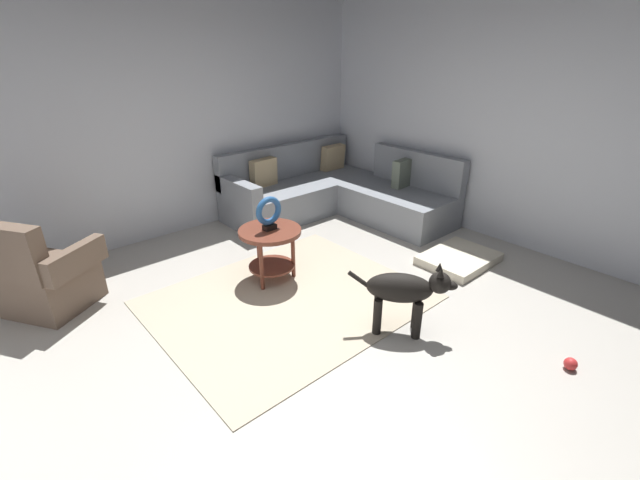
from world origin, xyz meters
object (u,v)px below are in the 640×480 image
object	(u,v)px
armchair	(43,276)
dog	(405,291)
torus_sculpture	(269,212)
dog_bed_mat	(459,259)
sectional_couch	(336,193)
side_table	(270,241)
dog_toy_ball	(571,364)

from	to	relation	value
armchair	dog	distance (m)	3.06
torus_sculpture	dog	xyz separation A→B (m)	(0.30, -1.39, -0.33)
dog_bed_mat	dog	world-z (taller)	dog
armchair	dog_bed_mat	xyz separation A→B (m)	(3.48, -1.90, -0.28)
sectional_couch	armchair	bearing A→B (deg)	-179.45
armchair	dog	world-z (taller)	armchair
sectional_couch	dog_bed_mat	distance (m)	1.95
side_table	torus_sculpture	world-z (taller)	torus_sculpture
side_table	dog_bed_mat	bearing A→B (deg)	-31.08
dog	armchair	bearing A→B (deg)	-87.27
dog	dog_toy_ball	bearing A→B (deg)	77.20
dog	dog_toy_ball	world-z (taller)	dog
torus_sculpture	armchair	bearing A→B (deg)	153.86
dog_bed_mat	side_table	bearing A→B (deg)	148.92
sectional_couch	armchair	distance (m)	3.50
dog	sectional_couch	bearing A→B (deg)	-161.65
sectional_couch	side_table	xyz separation A→B (m)	(-1.73, -0.90, 0.12)
sectional_couch	dog_bed_mat	size ratio (longest dim) A/B	2.81
sectional_couch	side_table	world-z (taller)	sectional_couch
torus_sculpture	dog_bed_mat	bearing A→B (deg)	-31.08
dog_bed_mat	dog_toy_ball	world-z (taller)	dog_toy_ball
side_table	dog_bed_mat	xyz separation A→B (m)	(1.71, -1.03, -0.37)
torus_sculpture	dog_toy_ball	world-z (taller)	torus_sculpture
dog_bed_mat	dog	distance (m)	1.50
sectional_couch	dog_bed_mat	world-z (taller)	sectional_couch
armchair	dog_bed_mat	size ratio (longest dim) A/B	1.25
side_table	armchair	bearing A→B (deg)	153.86
side_table	dog	xyz separation A→B (m)	(0.30, -1.39, -0.04)
sectional_couch	dog_bed_mat	xyz separation A→B (m)	(-0.01, -1.93, -0.25)
armchair	dog	bearing A→B (deg)	9.39
torus_sculpture	dog	bearing A→B (deg)	-78.02
sectional_couch	dog_toy_ball	world-z (taller)	sectional_couch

